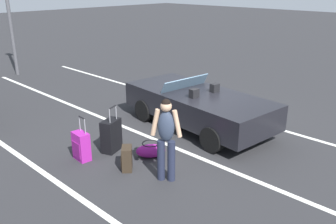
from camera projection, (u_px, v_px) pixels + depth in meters
ground_plane at (198, 127)px, 9.61m from camera, size 80.00×80.00×0.00m
lot_line_near at (227, 114)px, 10.52m from camera, size 18.00×0.12×0.01m
lot_line_mid at (162, 142)px, 8.69m from camera, size 18.00×0.12×0.01m
lot_line_far at (61, 185)px, 6.86m from camera, size 18.00×0.12×0.01m
convertible_car at (193, 104)px, 9.56m from camera, size 4.29×2.17×1.24m
suitcase_large_black at (111, 136)px, 8.14m from camera, size 0.43×0.55×1.08m
suitcase_medium_bright at (81, 146)px, 7.76m from camera, size 0.42×0.29×0.97m
suitcase_small_carryon at (127, 158)px, 7.36m from camera, size 0.38×0.38×0.50m
duffel_bag at (151, 151)px, 7.91m from camera, size 0.64×0.69×0.34m
traveler_person at (166, 136)px, 6.75m from camera, size 0.55×0.41×1.65m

